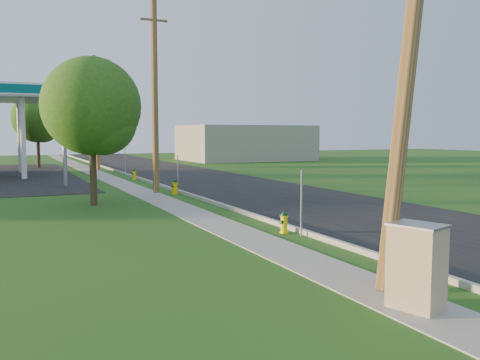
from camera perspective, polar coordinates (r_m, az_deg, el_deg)
name	(u,v)px	position (r m, az deg, el deg)	size (l,w,h in m)	color
ground_plane	(392,272)	(12.01, 16.66, -9.86)	(140.00, 140.00, 0.00)	#244B18
road	(313,204)	(22.51, 8.25, -2.66)	(8.00, 120.00, 0.02)	black
curb	(230,208)	(20.59, -1.10, -3.16)	(0.15, 120.00, 0.15)	#A7A49A
sidewalk	(189,212)	(19.96, -5.70, -3.62)	(1.50, 120.00, 0.03)	gray
utility_pole_near	(410,44)	(10.61, 18.57, 14.31)	(1.40, 0.32, 9.48)	brown
utility_pole_mid	(155,97)	(26.67, -9.53, 9.19)	(1.40, 0.32, 9.80)	brown
utility_pole_far	(96,113)	(44.24, -15.86, 7.27)	(1.40, 0.32, 9.50)	brown
sign_post_near	(302,204)	(15.26, 6.92, -2.64)	(0.05, 0.04, 2.00)	gray
sign_post_mid	(178,175)	(25.97, -7.00, 0.60)	(0.05, 0.04, 2.00)	gray
sign_post_far	(125,162)	(37.74, -12.77, 1.95)	(0.05, 0.04, 2.00)	gray
price_pylon	(63,93)	(31.38, -19.28, 9.25)	(0.34, 2.04, 6.85)	gray
distant_building	(245,143)	(59.50, 0.59, 4.20)	(14.00, 10.00, 4.00)	gray
tree_verge	(94,110)	(22.61, -16.06, 7.56)	(4.18, 4.18, 6.33)	#352617
tree_lot	(38,120)	(49.04, -21.69, 6.30)	(4.41, 4.41, 6.68)	#352617
hydrant_near	(284,222)	(15.82, 4.98, -4.73)	(0.37, 0.33, 0.71)	yellow
hydrant_mid	(175,187)	(25.99, -7.31, -0.75)	(0.41, 0.36, 0.80)	#FFC300
hydrant_far	(134,174)	(34.71, -11.77, 0.64)	(0.39, 0.34, 0.74)	yellow
utility_cabinet	(417,267)	(9.47, 19.22, -9.21)	(0.92, 1.06, 1.53)	tan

